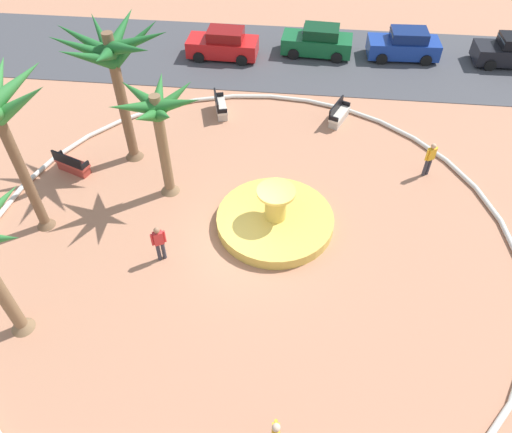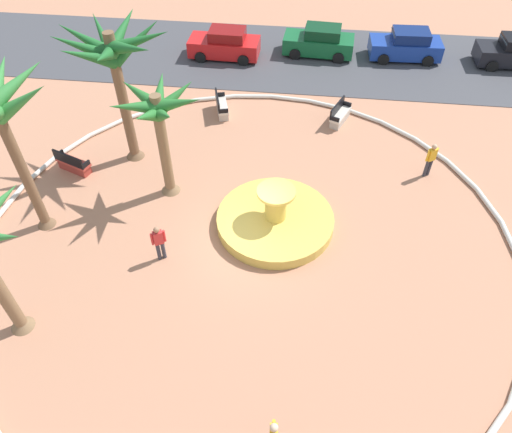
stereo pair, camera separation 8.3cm
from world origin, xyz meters
name	(u,v)px [view 1 (the left image)]	position (x,y,z in m)	size (l,w,h in m)	color
ground_plane	(248,239)	(0.00, 0.00, 0.00)	(80.00, 80.00, 0.00)	tan
plaza_curb	(248,238)	(0.00, 0.00, 0.10)	(20.00, 20.00, 0.20)	silver
street_asphalt	(277,56)	(0.00, 14.40, 0.01)	(48.00, 8.00, 0.03)	#424247
fountain	(275,219)	(0.96, 0.89, 0.28)	(4.52, 4.52, 1.79)	gold
palm_tree_by_curb	(112,58)	(-5.67, 4.42, 4.77)	(4.55, 4.57, 6.03)	brown
palm_tree_far_side	(158,117)	(-3.51, 2.34, 3.65)	(3.35, 3.38, 4.80)	brown
bench_east	(339,115)	(3.47, 8.16, 0.35)	(1.09, 1.67, 1.00)	beige
bench_west	(220,107)	(-2.35, 8.24, 0.35)	(0.92, 1.68, 1.00)	beige
bench_north	(73,165)	(-7.98, 3.13, 0.35)	(1.67, 1.05, 1.00)	#B73D33
person_cyclist_photo	(430,158)	(7.17, 4.57, 0.91)	(0.47, 0.35, 1.63)	#33333D
person_pedestrian_stroll	(159,242)	(-2.98, -1.25, 0.90)	(0.48, 0.34, 1.61)	#33333D
parked_car_leftmost	(223,44)	(-3.10, 14.01, 0.78)	(4.05, 2.01, 1.67)	red
parked_car_second	(318,42)	(2.28, 14.94, 0.78)	(4.10, 2.12, 1.67)	#145B2D
parked_car_third	(404,45)	(7.21, 15.04, 0.78)	(4.06, 2.04, 1.67)	navy
parked_car_rightmost	(512,51)	(13.18, 14.93, 0.78)	(4.04, 2.00, 1.67)	black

